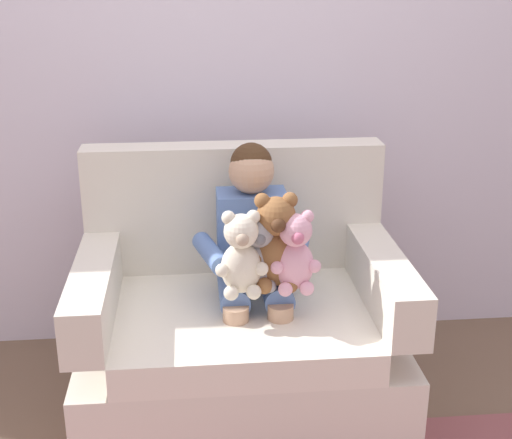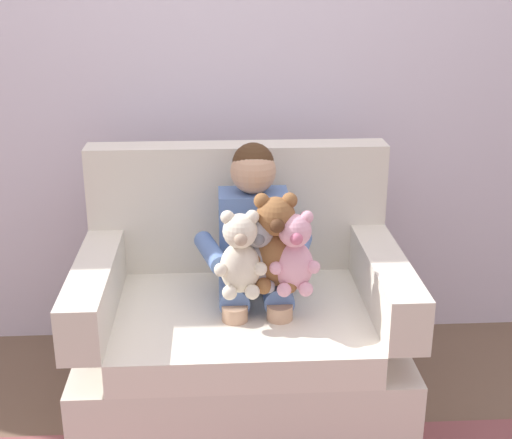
{
  "view_description": "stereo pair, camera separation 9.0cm",
  "coord_description": "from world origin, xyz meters",
  "px_view_note": "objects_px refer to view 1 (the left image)",
  "views": [
    {
      "loc": [
        -0.17,
        -2.38,
        1.68
      ],
      "look_at": [
        0.05,
        -0.05,
        0.83
      ],
      "focal_mm": 49.81,
      "sensor_mm": 36.0,
      "label": 1
    },
    {
      "loc": [
        -0.08,
        -2.39,
        1.68
      ],
      "look_at": [
        0.05,
        -0.05,
        0.83
      ],
      "focal_mm": 49.81,
      "sensor_mm": 36.0,
      "label": 2
    }
  ],
  "objects_px": {
    "armchair": "(240,334)",
    "plush_pink": "(295,254)",
    "plush_brown": "(276,244)",
    "plush_grey": "(258,254)",
    "plush_cream": "(241,256)",
    "seated_child": "(253,244)"
  },
  "relations": [
    {
      "from": "seated_child",
      "to": "plush_grey",
      "type": "relative_size",
      "value": 2.94
    },
    {
      "from": "seated_child",
      "to": "plush_cream",
      "type": "height_order",
      "value": "seated_child"
    },
    {
      "from": "plush_cream",
      "to": "plush_brown",
      "type": "bearing_deg",
      "value": 18.49
    },
    {
      "from": "armchair",
      "to": "plush_brown",
      "type": "distance_m",
      "value": 0.46
    },
    {
      "from": "plush_brown",
      "to": "plush_grey",
      "type": "distance_m",
      "value": 0.07
    },
    {
      "from": "plush_brown",
      "to": "plush_grey",
      "type": "height_order",
      "value": "plush_brown"
    },
    {
      "from": "seated_child",
      "to": "plush_pink",
      "type": "bearing_deg",
      "value": -57.72
    },
    {
      "from": "plush_brown",
      "to": "plush_cream",
      "type": "xyz_separation_m",
      "value": [
        -0.12,
        -0.05,
        -0.02
      ]
    },
    {
      "from": "armchair",
      "to": "plush_cream",
      "type": "relative_size",
      "value": 3.88
    },
    {
      "from": "armchair",
      "to": "plush_grey",
      "type": "height_order",
      "value": "armchair"
    },
    {
      "from": "seated_child",
      "to": "plush_grey",
      "type": "height_order",
      "value": "seated_child"
    },
    {
      "from": "plush_cream",
      "to": "seated_child",
      "type": "bearing_deg",
      "value": 71.85
    },
    {
      "from": "armchair",
      "to": "plush_pink",
      "type": "relative_size",
      "value": 4.0
    },
    {
      "from": "plush_cream",
      "to": "plush_grey",
      "type": "bearing_deg",
      "value": 31.0
    },
    {
      "from": "plush_brown",
      "to": "plush_pink",
      "type": "xyz_separation_m",
      "value": [
        0.06,
        -0.04,
        -0.02
      ]
    },
    {
      "from": "plush_grey",
      "to": "plush_cream",
      "type": "bearing_deg",
      "value": -131.59
    },
    {
      "from": "armchair",
      "to": "plush_brown",
      "type": "xyz_separation_m",
      "value": [
        0.12,
        -0.13,
        0.42
      ]
    },
    {
      "from": "plush_pink",
      "to": "plush_cream",
      "type": "height_order",
      "value": "plush_cream"
    },
    {
      "from": "plush_pink",
      "to": "plush_cream",
      "type": "distance_m",
      "value": 0.19
    },
    {
      "from": "seated_child",
      "to": "plush_brown",
      "type": "height_order",
      "value": "seated_child"
    },
    {
      "from": "plush_pink",
      "to": "plush_cream",
      "type": "bearing_deg",
      "value": 178.77
    },
    {
      "from": "armchair",
      "to": "plush_pink",
      "type": "height_order",
      "value": "armchair"
    }
  ]
}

